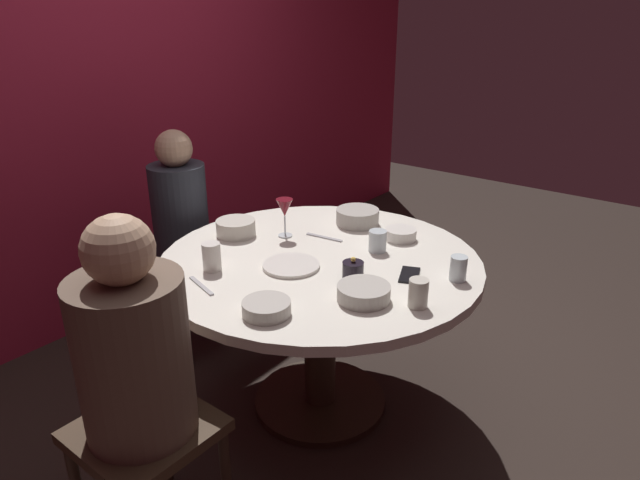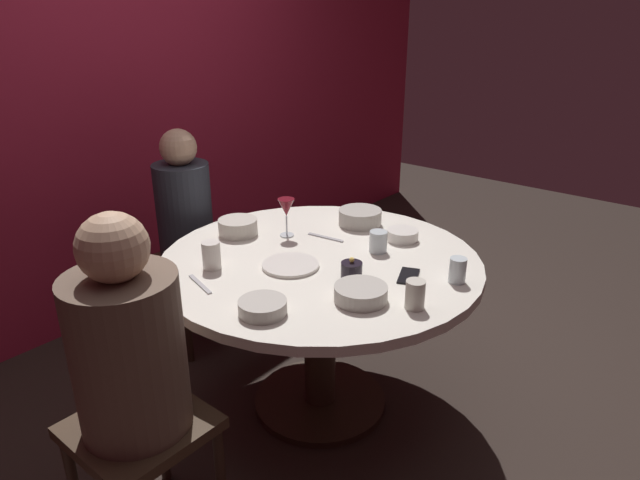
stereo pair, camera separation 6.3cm
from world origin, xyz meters
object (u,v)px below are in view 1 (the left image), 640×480
object	(u,v)px
seated_diner_left	(134,357)
cell_phone	(409,275)
seated_diner_back	(181,217)
bowl_rice_portion	(364,293)
cup_near_candle	(212,257)
cup_by_left_diner	(418,293)
bowl_sauce_side	(401,234)
candle_holder	(353,270)
cup_center_front	(458,268)
bowl_serving_large	(236,228)
bowl_salad_center	(266,308)
dining_table	(320,290)
cup_by_right_diner	(378,241)
bowl_small_white	(357,217)
wine_glass	(285,209)
dinner_plate	(291,265)

from	to	relation	value
seated_diner_left	cell_phone	size ratio (longest dim) A/B	8.42
seated_diner_back	bowl_rice_portion	distance (m)	1.26
cup_near_candle	cup_by_left_diner	xyz separation A→B (m)	(0.24, -0.78, -0.00)
bowl_sauce_side	cup_by_left_diner	size ratio (longest dim) A/B	1.36
candle_holder	cup_center_front	size ratio (longest dim) A/B	0.90
bowl_serving_large	cup_by_left_diner	xyz separation A→B (m)	(-0.08, -0.98, 0.02)
seated_diner_left	bowl_rice_portion	bearing A→B (deg)	-25.90
cell_phone	cup_by_left_diner	distance (m)	0.25
seated_diner_back	bowl_sauce_side	bearing A→B (deg)	19.92
bowl_sauce_side	bowl_serving_large	bearing A→B (deg)	124.28
bowl_rice_portion	bowl_salad_center	bearing A→B (deg)	145.07
candle_holder	dining_table	bearing A→B (deg)	71.94
bowl_sauce_side	cup_by_right_diner	size ratio (longest dim) A/B	1.52
seated_diner_back	cell_phone	distance (m)	1.28
cup_near_candle	bowl_salad_center	bearing A→B (deg)	-106.94
seated_diner_back	bowl_salad_center	xyz separation A→B (m)	(-0.48, -1.04, 0.05)
bowl_sauce_side	cup_by_left_diner	bearing A→B (deg)	-144.06
seated_diner_back	seated_diner_left	bearing A→B (deg)	-44.98
bowl_small_white	bowl_salad_center	bearing A→B (deg)	-164.55
bowl_small_white	bowl_rice_portion	size ratio (longest dim) A/B	1.07
seated_diner_left	wine_glass	world-z (taller)	seated_diner_left
seated_diner_left	cup_center_front	bearing A→B (deg)	-26.92
dining_table	cell_phone	xyz separation A→B (m)	(0.08, -0.38, 0.16)
seated_diner_left	seated_diner_back	world-z (taller)	seated_diner_left
candle_holder	cup_by_right_diner	bearing A→B (deg)	13.64
dinner_plate	bowl_salad_center	bearing A→B (deg)	-151.73
bowl_serving_large	bowl_small_white	world-z (taller)	bowl_small_white
seated_diner_back	dinner_plate	bearing A→B (deg)	-9.29
cup_by_left_diner	cup_by_right_diner	bearing A→B (deg)	49.08
bowl_salad_center	cup_center_front	xyz separation A→B (m)	(0.64, -0.39, 0.02)
cup_by_right_diner	cup_center_front	size ratio (longest dim) A/B	0.94
dining_table	bowl_small_white	world-z (taller)	bowl_small_white
seated_diner_back	dinner_plate	xyz separation A→B (m)	(-0.14, -0.86, 0.03)
cup_near_candle	cup_by_right_diner	xyz separation A→B (m)	(0.56, -0.41, -0.01)
seated_diner_back	cup_by_left_diner	distance (m)	1.43
seated_diner_back	bowl_sauce_side	distance (m)	1.13
bowl_small_white	cup_near_candle	world-z (taller)	cup_near_candle
dining_table	dinner_plate	distance (m)	0.22
cup_by_left_diner	cup_by_right_diner	world-z (taller)	cup_by_left_diner
bowl_rice_portion	dining_table	bearing A→B (deg)	61.18
dining_table	cup_by_left_diner	distance (m)	0.57
dinner_plate	bowl_sauce_side	world-z (taller)	bowl_sauce_side
candle_holder	bowl_salad_center	world-z (taller)	candle_holder
dining_table	cup_center_front	size ratio (longest dim) A/B	13.66
wine_glass	cell_phone	bearing A→B (deg)	-91.13
seated_diner_left	bowl_small_white	bearing A→B (deg)	4.49
wine_glass	cup_center_front	bearing A→B (deg)	-85.25
dinner_plate	wine_glass	bearing A→B (deg)	45.46
bowl_rice_portion	candle_holder	bearing A→B (deg)	47.37
bowl_small_white	cup_near_candle	size ratio (longest dim) A/B	1.81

